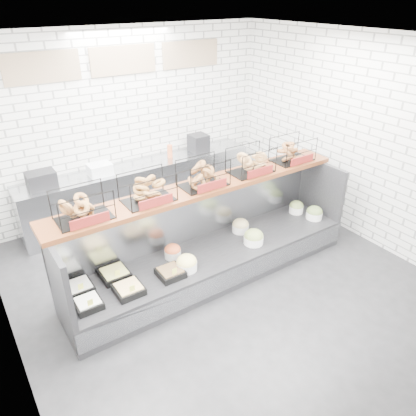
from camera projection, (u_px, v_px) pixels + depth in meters
ground at (225, 286)px, 5.34m from camera, size 5.50×5.50×0.00m
room_shell at (199, 122)px, 4.81m from camera, size 5.02×5.51×3.01m
display_case at (210, 253)px, 5.44m from camera, size 4.00×0.90×1.20m
bagel_shelf at (203, 176)px, 5.07m from camera, size 4.10×0.50×0.40m
prep_counter at (142, 188)px, 6.89m from camera, size 4.00×0.60×1.20m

